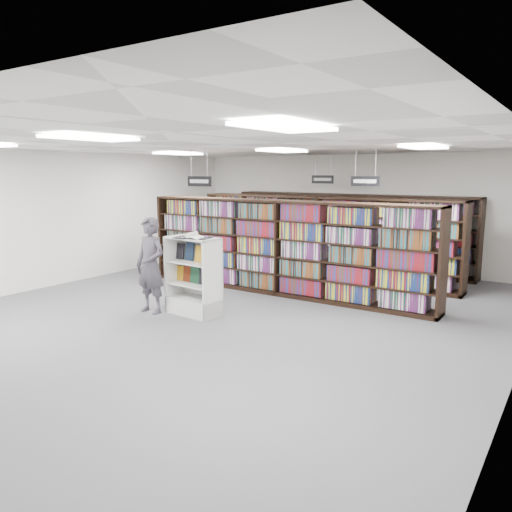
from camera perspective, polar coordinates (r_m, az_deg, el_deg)
The scene contains 18 objects.
floor at distance 9.70m, azimuth -3.20°, elevation -6.66°, with size 12.00×12.00×0.00m, color #48484D.
ceiling at distance 9.32m, azimuth -3.39°, elevation 12.58°, with size 10.00×12.00×0.10m, color white.
wall_back at distance 14.60m, azimuth 11.05°, elevation 5.05°, with size 10.00×0.10×3.20m, color white.
wall_left at distance 13.00m, azimuth -21.26°, elevation 4.03°, with size 0.10×12.00×3.20m, color white.
bookshelf_row_near at distance 11.10m, azimuth 2.94°, elevation 0.97°, with size 7.00×0.60×2.10m.
bookshelf_row_mid at distance 12.84m, azimuth 7.51°, elevation 2.08°, with size 7.00×0.60×2.10m.
bookshelf_row_far at distance 14.38m, azimuth 10.51°, elevation 2.79°, with size 7.00×0.60×2.10m.
aisle_sign_left at distance 11.03m, azimuth -6.49°, elevation 8.59°, with size 0.65×0.02×0.80m.
aisle_sign_right at distance 11.22m, azimuth 12.35°, elevation 8.45°, with size 0.65×0.02×0.80m.
aisle_sign_center at distance 13.85m, azimuth 7.62°, elevation 8.76°, with size 0.65×0.02×0.80m.
troffer_front_center at distance 7.16m, azimuth -18.37°, elevation 12.71°, with size 0.60×1.20×0.04m, color white.
troffer_front_right at distance 5.16m, azimuth 3.40°, elevation 14.56°, with size 0.60×1.20×0.04m, color white.
troffer_back_left at distance 12.78m, azimuth -8.85°, elevation 11.49°, with size 0.60×1.20×0.04m, color white.
troffer_back_center at distance 10.98m, azimuth 3.04°, elevation 11.92°, with size 0.60×1.20×0.04m, color white.
troffer_back_right at distance 9.80m, azimuth 18.64°, elevation 11.72°, with size 0.60×1.20×0.04m, color white.
endcap_display at distance 9.68m, azimuth -6.99°, elevation -3.72°, with size 1.11×0.62×1.49m.
open_book at distance 9.37m, azimuth -7.27°, elevation 2.24°, with size 0.74×0.53×0.13m.
shopper at distance 9.83m, azimuth -11.97°, elevation -1.06°, with size 0.68×0.44×1.86m, color #47434D.
Camera 1 is at (5.60, -7.44, 2.71)m, focal length 35.00 mm.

